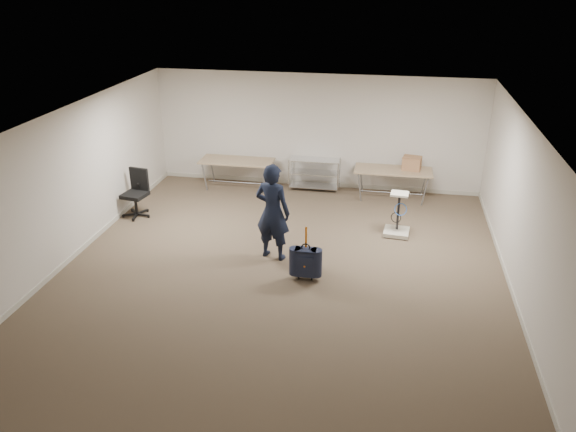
# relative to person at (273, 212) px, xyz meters

# --- Properties ---
(ground) EXTENTS (9.00, 9.00, 0.00)m
(ground) POSITION_rel_person_xyz_m (0.27, -0.55, -0.94)
(ground) COLOR #4C3E2E
(ground) RESTS_ON ground
(room_shell) EXTENTS (8.00, 9.00, 9.00)m
(room_shell) POSITION_rel_person_xyz_m (0.27, 0.83, -0.89)
(room_shell) COLOR beige
(room_shell) RESTS_ON ground
(folding_table_left) EXTENTS (1.80, 0.75, 0.73)m
(folding_table_left) POSITION_rel_person_xyz_m (-1.63, 3.40, -0.26)
(folding_table_left) COLOR #94775B
(folding_table_left) RESTS_ON ground
(folding_table_right) EXTENTS (1.80, 0.75, 0.73)m
(folding_table_right) POSITION_rel_person_xyz_m (2.17, 3.40, -0.26)
(folding_table_right) COLOR #94775B
(folding_table_right) RESTS_ON ground
(wire_shelf) EXTENTS (1.22, 0.47, 0.80)m
(wire_shelf) POSITION_rel_person_xyz_m (0.27, 3.65, -0.50)
(wire_shelf) COLOR silver
(wire_shelf) RESTS_ON ground
(person) EXTENTS (0.77, 0.60, 1.87)m
(person) POSITION_rel_person_xyz_m (0.00, 0.00, 0.00)
(person) COLOR black
(person) RESTS_ON ground
(suitcase) EXTENTS (0.38, 0.22, 1.02)m
(suitcase) POSITION_rel_person_xyz_m (0.74, -0.73, -0.59)
(suitcase) COLOR black
(suitcase) RESTS_ON ground
(office_chair) EXTENTS (0.64, 0.64, 1.05)m
(office_chair) POSITION_rel_person_xyz_m (-3.38, 1.37, -0.62)
(office_chair) COLOR black
(office_chair) RESTS_ON ground
(equipment_cart) EXTENTS (0.55, 0.55, 0.93)m
(equipment_cart) POSITION_rel_person_xyz_m (2.31, 1.42, -0.69)
(equipment_cart) COLOR beige
(equipment_cart) RESTS_ON ground
(cardboard_box) EXTENTS (0.47, 0.39, 0.31)m
(cardboard_box) POSITION_rel_person_xyz_m (2.58, 3.50, -0.05)
(cardboard_box) COLOR olive
(cardboard_box) RESTS_ON folding_table_right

